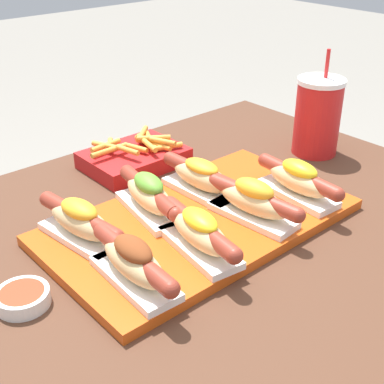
{
  "coord_description": "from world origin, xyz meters",
  "views": [
    {
      "loc": [
        -0.53,
        -0.56,
        1.24
      ],
      "look_at": [
        0.0,
        0.04,
        0.81
      ],
      "focal_mm": 50.0,
      "sensor_mm": 36.0,
      "label": 1
    }
  ],
  "objects_px": {
    "hot_dog_0": "(134,262)",
    "hot_dog_2": "(254,201)",
    "hot_dog_6": "(201,177)",
    "serving_tray": "(200,221)",
    "fries_basket": "(134,157)",
    "hot_dog_4": "(80,221)",
    "sauce_bowl": "(23,297)",
    "hot_dog_3": "(298,180)",
    "hot_dog_5": "(149,195)",
    "hot_dog_1": "(200,232)",
    "drink_cup": "(318,116)"
  },
  "relations": [
    {
      "from": "hot_dog_0",
      "to": "hot_dog_2",
      "type": "bearing_deg",
      "value": 2.21
    },
    {
      "from": "hot_dog_5",
      "to": "sauce_bowl",
      "type": "relative_size",
      "value": 2.61
    },
    {
      "from": "hot_dog_2",
      "to": "sauce_bowl",
      "type": "xyz_separation_m",
      "value": [
        -0.39,
        0.07,
        -0.04
      ]
    },
    {
      "from": "hot_dog_2",
      "to": "drink_cup",
      "type": "relative_size",
      "value": 0.87
    },
    {
      "from": "hot_dog_2",
      "to": "fries_basket",
      "type": "xyz_separation_m",
      "value": [
        -0.01,
        0.33,
        -0.03
      ]
    },
    {
      "from": "hot_dog_2",
      "to": "fries_basket",
      "type": "relative_size",
      "value": 0.99
    },
    {
      "from": "hot_dog_3",
      "to": "hot_dog_5",
      "type": "height_order",
      "value": "hot_dog_5"
    },
    {
      "from": "serving_tray",
      "to": "hot_dog_1",
      "type": "height_order",
      "value": "hot_dog_1"
    },
    {
      "from": "hot_dog_5",
      "to": "drink_cup",
      "type": "relative_size",
      "value": 0.86
    },
    {
      "from": "hot_dog_6",
      "to": "drink_cup",
      "type": "height_order",
      "value": "drink_cup"
    },
    {
      "from": "hot_dog_1",
      "to": "drink_cup",
      "type": "bearing_deg",
      "value": 16.45
    },
    {
      "from": "sauce_bowl",
      "to": "hot_dog_3",
      "type": "bearing_deg",
      "value": -8.01
    },
    {
      "from": "hot_dog_4",
      "to": "drink_cup",
      "type": "xyz_separation_m",
      "value": [
        0.59,
        -0.01,
        0.03
      ]
    },
    {
      "from": "hot_dog_1",
      "to": "hot_dog_4",
      "type": "distance_m",
      "value": 0.19
    },
    {
      "from": "hot_dog_1",
      "to": "hot_dog_2",
      "type": "xyz_separation_m",
      "value": [
        0.13,
        0.01,
        0.0
      ]
    },
    {
      "from": "hot_dog_1",
      "to": "fries_basket",
      "type": "distance_m",
      "value": 0.37
    },
    {
      "from": "hot_dog_3",
      "to": "drink_cup",
      "type": "height_order",
      "value": "drink_cup"
    },
    {
      "from": "hot_dog_6",
      "to": "fries_basket",
      "type": "height_order",
      "value": "hot_dog_6"
    },
    {
      "from": "hot_dog_2",
      "to": "hot_dog_6",
      "type": "xyz_separation_m",
      "value": [
        -0.01,
        0.12,
        -0.0
      ]
    },
    {
      "from": "hot_dog_4",
      "to": "fries_basket",
      "type": "relative_size",
      "value": 0.98
    },
    {
      "from": "hot_dog_0",
      "to": "hot_dog_4",
      "type": "bearing_deg",
      "value": 89.74
    },
    {
      "from": "serving_tray",
      "to": "hot_dog_0",
      "type": "bearing_deg",
      "value": -158.99
    },
    {
      "from": "hot_dog_1",
      "to": "hot_dog_0",
      "type": "bearing_deg",
      "value": 178.91
    },
    {
      "from": "hot_dog_5",
      "to": "hot_dog_3",
      "type": "bearing_deg",
      "value": -29.12
    },
    {
      "from": "hot_dog_2",
      "to": "hot_dog_3",
      "type": "xyz_separation_m",
      "value": [
        0.12,
        -0.0,
        -0.0
      ]
    },
    {
      "from": "hot_dog_2",
      "to": "hot_dog_4",
      "type": "xyz_separation_m",
      "value": [
        -0.25,
        0.13,
        -0.0
      ]
    },
    {
      "from": "hot_dog_1",
      "to": "hot_dog_3",
      "type": "xyz_separation_m",
      "value": [
        0.25,
        0.01,
        0.0
      ]
    },
    {
      "from": "hot_dog_4",
      "to": "fries_basket",
      "type": "bearing_deg",
      "value": 38.99
    },
    {
      "from": "hot_dog_1",
      "to": "hot_dog_2",
      "type": "bearing_deg",
      "value": 5.2
    },
    {
      "from": "hot_dog_1",
      "to": "hot_dog_4",
      "type": "height_order",
      "value": "hot_dog_4"
    },
    {
      "from": "hot_dog_2",
      "to": "hot_dog_5",
      "type": "distance_m",
      "value": 0.18
    },
    {
      "from": "hot_dog_5",
      "to": "hot_dog_6",
      "type": "relative_size",
      "value": 0.99
    },
    {
      "from": "sauce_bowl",
      "to": "drink_cup",
      "type": "distance_m",
      "value": 0.73
    },
    {
      "from": "hot_dog_2",
      "to": "hot_dog_5",
      "type": "height_order",
      "value": "same"
    },
    {
      "from": "hot_dog_4",
      "to": "hot_dog_2",
      "type": "bearing_deg",
      "value": -28.02
    },
    {
      "from": "hot_dog_0",
      "to": "hot_dog_3",
      "type": "relative_size",
      "value": 1.0
    },
    {
      "from": "hot_dog_6",
      "to": "drink_cup",
      "type": "distance_m",
      "value": 0.34
    },
    {
      "from": "hot_dog_3",
      "to": "fries_basket",
      "type": "distance_m",
      "value": 0.36
    },
    {
      "from": "hot_dog_4",
      "to": "fries_basket",
      "type": "height_order",
      "value": "hot_dog_4"
    },
    {
      "from": "hot_dog_0",
      "to": "fries_basket",
      "type": "height_order",
      "value": "hot_dog_0"
    },
    {
      "from": "hot_dog_0",
      "to": "hot_dog_6",
      "type": "relative_size",
      "value": 1.0
    },
    {
      "from": "serving_tray",
      "to": "fries_basket",
      "type": "distance_m",
      "value": 0.28
    },
    {
      "from": "serving_tray",
      "to": "hot_dog_1",
      "type": "bearing_deg",
      "value": -132.14
    },
    {
      "from": "drink_cup",
      "to": "fries_basket",
      "type": "relative_size",
      "value": 1.13
    },
    {
      "from": "drink_cup",
      "to": "hot_dog_4",
      "type": "bearing_deg",
      "value": 179.17
    },
    {
      "from": "hot_dog_0",
      "to": "hot_dog_5",
      "type": "distance_m",
      "value": 0.19
    },
    {
      "from": "fries_basket",
      "to": "hot_dog_0",
      "type": "bearing_deg",
      "value": -125.65
    },
    {
      "from": "hot_dog_3",
      "to": "serving_tray",
      "type": "bearing_deg",
      "value": 160.85
    },
    {
      "from": "serving_tray",
      "to": "drink_cup",
      "type": "height_order",
      "value": "drink_cup"
    },
    {
      "from": "hot_dog_6",
      "to": "sauce_bowl",
      "type": "height_order",
      "value": "hot_dog_6"
    }
  ]
}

